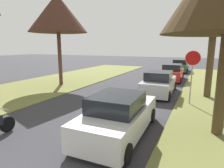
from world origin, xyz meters
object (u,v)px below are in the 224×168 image
Objects in this scene: parked_sedan_white at (119,116)px; street_tree_right_mid_b at (216,4)px; parked_sedan_red at (172,73)px; parked_sedan_green at (180,66)px; street_tree_left_mid_b at (58,13)px; stop_sign_far at (192,66)px; parked_sedan_silver at (159,83)px.

street_tree_right_mid_b is at bearing 66.98° from parked_sedan_white.
parked_sedan_red and parked_sedan_green have the same top height.
street_tree_right_mid_b is at bearing 3.77° from street_tree_left_mid_b.
parked_sedan_green is (8.20, 13.50, -5.07)m from street_tree_left_mid_b.
stop_sign_far is 10.97m from street_tree_left_mid_b.
parked_sedan_silver is 5.98m from parked_sedan_red.
stop_sign_far is at bearing -40.48° from parked_sedan_silver.
parked_sedan_red is at bearing 117.79° from street_tree_right_mid_b.
parked_sedan_white is at bearing -38.77° from street_tree_left_mid_b.
parked_sedan_white is 1.00× the size of parked_sedan_silver.
parked_sedan_white is at bearing -90.27° from parked_sedan_green.
parked_sedan_white and parked_sedan_green have the same top height.
street_tree_right_mid_b is 14.01m from parked_sedan_green.
parked_sedan_silver is (-3.02, -0.35, -4.93)m from street_tree_right_mid_b.
parked_sedan_red is at bearing 104.76° from stop_sign_far.
parked_sedan_red is (-2.05, 7.77, -1.47)m from stop_sign_far.
parked_sedan_white is 6.90m from parked_sedan_silver.
street_tree_left_mid_b is 1.63× the size of parked_sedan_silver.
parked_sedan_green is (0.09, 20.01, 0.00)m from parked_sedan_white.
street_tree_right_mid_b is (0.92, 2.14, 3.46)m from stop_sign_far.
parked_sedan_silver is (8.17, 0.39, -5.07)m from street_tree_left_mid_b.
street_tree_left_mid_b reaches higher than parked_sedan_red.
parked_sedan_silver is at bearing 89.50° from parked_sedan_white.
street_tree_left_mid_b is 1.63× the size of parked_sedan_red.
parked_sedan_silver and parked_sedan_red have the same top height.
parked_sedan_green is (0.03, 13.11, 0.00)m from parked_sedan_silver.
street_tree_left_mid_b reaches higher than parked_sedan_green.
stop_sign_far is 3.13m from parked_sedan_silver.
parked_sedan_red is at bearing 37.79° from street_tree_left_mid_b.
stop_sign_far is at bearing 67.10° from parked_sedan_white.
parked_sedan_white is (8.11, -6.51, -5.07)m from street_tree_left_mid_b.
stop_sign_far is 15.12m from parked_sedan_green.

